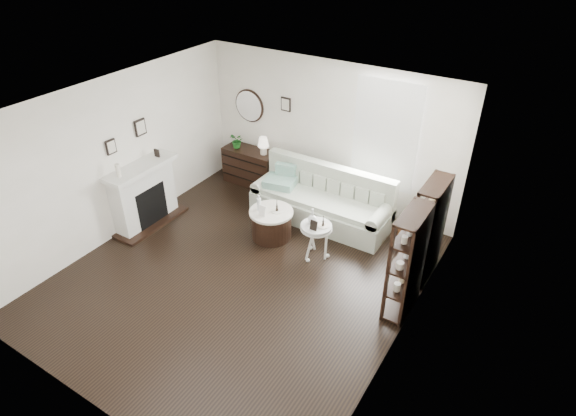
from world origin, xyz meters
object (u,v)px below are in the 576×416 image
Objects in this scene: drum_table at (271,224)px; pedestal_table at (316,228)px; sofa at (322,203)px; dresser at (251,167)px.

pedestal_table is at bearing -5.46° from drum_table.
drum_table is (-0.46, -0.97, -0.06)m from sofa.
pedestal_table is at bearing -31.96° from dresser.
drum_table is 0.97m from pedestal_table.
sofa is at bearing -11.87° from dresser.
sofa is 2.26× the size of dresser.
sofa reaches higher than drum_table.
drum_table is at bearing -44.09° from dresser.
dresser is at bearing 168.13° from sofa.
pedestal_table is (0.92, -0.09, 0.30)m from drum_table.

